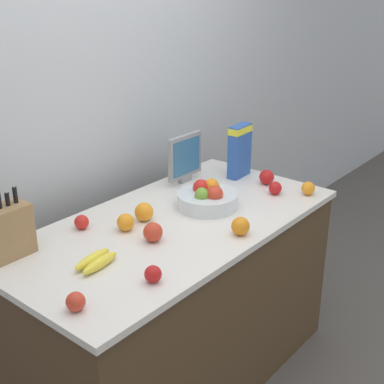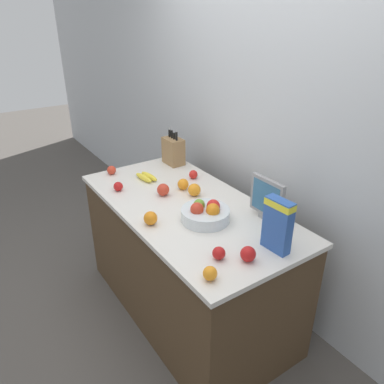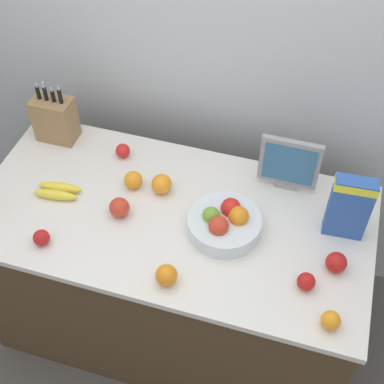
{
  "view_description": "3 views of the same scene",
  "coord_description": "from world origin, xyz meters",
  "px_view_note": "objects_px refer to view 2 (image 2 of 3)",
  "views": [
    {
      "loc": [
        -1.64,
        -1.47,
        1.93
      ],
      "look_at": [
        0.08,
        -0.04,
        1.0
      ],
      "focal_mm": 50.0,
      "sensor_mm": 36.0,
      "label": 1
    },
    {
      "loc": [
        1.78,
        -1.16,
        2.02
      ],
      "look_at": [
        0.04,
        0.02,
        0.97
      ],
      "focal_mm": 35.0,
      "sensor_mm": 36.0,
      "label": 2
    },
    {
      "loc": [
        0.49,
        -1.31,
        2.55
      ],
      "look_at": [
        0.07,
        0.06,
        0.97
      ],
      "focal_mm": 50.0,
      "sensor_mm": 36.0,
      "label": 3
    }
  ],
  "objects_px": {
    "apple_middle": "(118,187)",
    "orange_mid_right": "(210,273)",
    "apple_front": "(248,254)",
    "apple_rear": "(111,170)",
    "fruit_bowl": "(206,213)",
    "orange_near_bowl": "(151,218)",
    "apple_rightmost": "(193,174)",
    "orange_back_center": "(194,190)",
    "orange_front_center": "(183,184)",
    "knife_block": "(173,151)",
    "small_monitor": "(267,198)",
    "apple_near_bananas": "(219,253)",
    "apple_by_knife_block": "(163,190)",
    "cereal_box": "(278,223)",
    "banana_bunch": "(146,177)"
  },
  "relations": [
    {
      "from": "apple_front",
      "to": "orange_back_center",
      "type": "relative_size",
      "value": 0.92
    },
    {
      "from": "banana_bunch",
      "to": "apple_rightmost",
      "type": "bearing_deg",
      "value": 59.58
    },
    {
      "from": "apple_front",
      "to": "apple_middle",
      "type": "bearing_deg",
      "value": -169.23
    },
    {
      "from": "apple_front",
      "to": "apple_rear",
      "type": "distance_m",
      "value": 1.4
    },
    {
      "from": "knife_block",
      "to": "apple_rightmost",
      "type": "distance_m",
      "value": 0.35
    },
    {
      "from": "apple_front",
      "to": "orange_front_center",
      "type": "relative_size",
      "value": 1.02
    },
    {
      "from": "banana_bunch",
      "to": "orange_front_center",
      "type": "height_order",
      "value": "orange_front_center"
    },
    {
      "from": "apple_rear",
      "to": "apple_middle",
      "type": "xyz_separation_m",
      "value": [
        0.3,
        -0.08,
        -0.0
      ]
    },
    {
      "from": "apple_rear",
      "to": "orange_back_center",
      "type": "height_order",
      "value": "orange_back_center"
    },
    {
      "from": "apple_front",
      "to": "apple_middle",
      "type": "height_order",
      "value": "apple_front"
    },
    {
      "from": "small_monitor",
      "to": "apple_front",
      "type": "height_order",
      "value": "small_monitor"
    },
    {
      "from": "knife_block",
      "to": "orange_mid_right",
      "type": "relative_size",
      "value": 4.49
    },
    {
      "from": "orange_front_center",
      "to": "apple_near_bananas",
      "type": "bearing_deg",
      "value": -20.21
    },
    {
      "from": "small_monitor",
      "to": "orange_mid_right",
      "type": "distance_m",
      "value": 0.67
    },
    {
      "from": "fruit_bowl",
      "to": "apple_front",
      "type": "distance_m",
      "value": 0.45
    },
    {
      "from": "apple_rightmost",
      "to": "cereal_box",
      "type": "bearing_deg",
      "value": -8.75
    },
    {
      "from": "fruit_bowl",
      "to": "orange_near_bowl",
      "type": "relative_size",
      "value": 3.59
    },
    {
      "from": "knife_block",
      "to": "apple_by_knife_block",
      "type": "xyz_separation_m",
      "value": [
        0.45,
        -0.36,
        -0.07
      ]
    },
    {
      "from": "small_monitor",
      "to": "apple_rear",
      "type": "height_order",
      "value": "small_monitor"
    },
    {
      "from": "apple_rear",
      "to": "orange_near_bowl",
      "type": "xyz_separation_m",
      "value": [
        0.81,
        -0.1,
        0.01
      ]
    },
    {
      "from": "apple_front",
      "to": "apple_rightmost",
      "type": "xyz_separation_m",
      "value": [
        -0.98,
        0.34,
        -0.01
      ]
    },
    {
      "from": "apple_by_knife_block",
      "to": "orange_back_center",
      "type": "relative_size",
      "value": 0.97
    },
    {
      "from": "small_monitor",
      "to": "apple_middle",
      "type": "height_order",
      "value": "small_monitor"
    },
    {
      "from": "apple_rear",
      "to": "knife_block",
      "type": "bearing_deg",
      "value": 81.39
    },
    {
      "from": "fruit_bowl",
      "to": "apple_rightmost",
      "type": "xyz_separation_m",
      "value": [
        -0.54,
        0.28,
        -0.02
      ]
    },
    {
      "from": "small_monitor",
      "to": "orange_back_center",
      "type": "relative_size",
      "value": 3.04
    },
    {
      "from": "banana_bunch",
      "to": "apple_front",
      "type": "distance_m",
      "value": 1.16
    },
    {
      "from": "knife_block",
      "to": "apple_near_bananas",
      "type": "bearing_deg",
      "value": -21.47
    },
    {
      "from": "apple_by_knife_block",
      "to": "apple_rear",
      "type": "bearing_deg",
      "value": -164.51
    },
    {
      "from": "apple_near_bananas",
      "to": "orange_front_center",
      "type": "relative_size",
      "value": 0.86
    },
    {
      "from": "knife_block",
      "to": "orange_back_center",
      "type": "bearing_deg",
      "value": -18.02
    },
    {
      "from": "apple_by_knife_block",
      "to": "apple_rightmost",
      "type": "height_order",
      "value": "apple_by_knife_block"
    },
    {
      "from": "apple_middle",
      "to": "apple_rightmost",
      "type": "bearing_deg",
      "value": 77.86
    },
    {
      "from": "apple_middle",
      "to": "orange_mid_right",
      "type": "bearing_deg",
      "value": -1.72
    },
    {
      "from": "banana_bunch",
      "to": "fruit_bowl",
      "type": "bearing_deg",
      "value": 1.44
    },
    {
      "from": "orange_back_center",
      "to": "orange_front_center",
      "type": "bearing_deg",
      "value": -175.57
    },
    {
      "from": "cereal_box",
      "to": "apple_middle",
      "type": "height_order",
      "value": "cereal_box"
    },
    {
      "from": "apple_near_bananas",
      "to": "orange_near_bowl",
      "type": "relative_size",
      "value": 0.83
    },
    {
      "from": "apple_front",
      "to": "apple_rear",
      "type": "bearing_deg",
      "value": -174.54
    },
    {
      "from": "knife_block",
      "to": "small_monitor",
      "type": "bearing_deg",
      "value": -0.64
    },
    {
      "from": "fruit_bowl",
      "to": "apple_by_knife_block",
      "type": "relative_size",
      "value": 3.48
    },
    {
      "from": "knife_block",
      "to": "orange_front_center",
      "type": "distance_m",
      "value": 0.5
    },
    {
      "from": "orange_front_center",
      "to": "banana_bunch",
      "type": "bearing_deg",
      "value": -154.72
    },
    {
      "from": "fruit_bowl",
      "to": "apple_rear",
      "type": "xyz_separation_m",
      "value": [
        -0.96,
        -0.19,
        -0.01
      ]
    },
    {
      "from": "orange_back_center",
      "to": "orange_front_center",
      "type": "xyz_separation_m",
      "value": [
        -0.12,
        -0.01,
        -0.0
      ]
    },
    {
      "from": "small_monitor",
      "to": "banana_bunch",
      "type": "relative_size",
      "value": 1.35
    },
    {
      "from": "knife_block",
      "to": "apple_middle",
      "type": "relative_size",
      "value": 4.77
    },
    {
      "from": "apple_by_knife_block",
      "to": "orange_mid_right",
      "type": "height_order",
      "value": "apple_by_knife_block"
    },
    {
      "from": "orange_mid_right",
      "to": "orange_front_center",
      "type": "distance_m",
      "value": 0.98
    },
    {
      "from": "apple_middle",
      "to": "apple_by_knife_block",
      "type": "relative_size",
      "value": 0.78
    }
  ]
}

